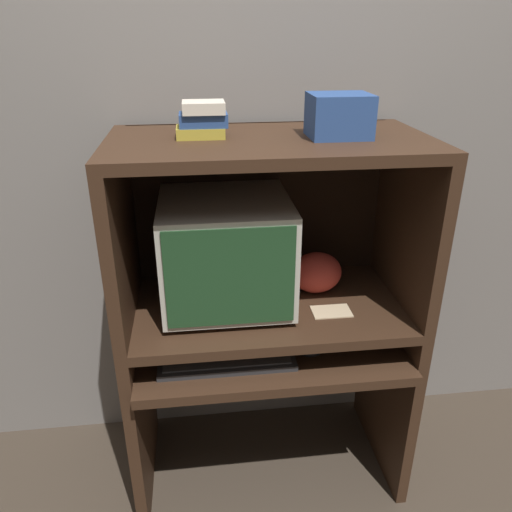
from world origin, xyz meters
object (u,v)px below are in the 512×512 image
(mouse, at_px, (311,351))
(storage_box, at_px, (339,116))
(crt_monitor, at_px, (226,251))
(book_stack, at_px, (202,120))
(snack_bag, at_px, (316,273))
(keyboard, at_px, (227,359))

(mouse, bearing_deg, storage_box, 57.70)
(crt_monitor, distance_m, mouse, 0.46)
(crt_monitor, height_order, book_stack, book_stack)
(crt_monitor, height_order, mouse, crt_monitor)
(crt_monitor, xyz_separation_m, mouse, (0.28, -0.18, -0.32))
(mouse, distance_m, snack_bag, 0.30)
(keyboard, distance_m, snack_bag, 0.46)
(mouse, height_order, book_stack, book_stack)
(mouse, relative_size, book_stack, 0.47)
(mouse, bearing_deg, crt_monitor, 147.04)
(storage_box, bearing_deg, keyboard, -161.04)
(keyboard, bearing_deg, snack_bag, 31.35)
(book_stack, bearing_deg, crt_monitor, 5.80)
(keyboard, height_order, book_stack, book_stack)
(snack_bag, bearing_deg, crt_monitor, -173.92)
(keyboard, distance_m, book_stack, 0.80)
(keyboard, relative_size, book_stack, 2.94)
(storage_box, bearing_deg, book_stack, 173.88)
(keyboard, bearing_deg, crt_monitor, 84.52)
(crt_monitor, xyz_separation_m, storage_box, (0.36, -0.05, 0.46))
(crt_monitor, relative_size, book_stack, 2.79)
(keyboard, distance_m, mouse, 0.30)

